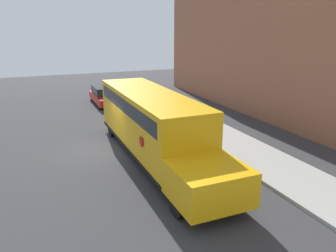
% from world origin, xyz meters
% --- Properties ---
extents(ground_plane, '(60.00, 60.00, 0.00)m').
position_xyz_m(ground_plane, '(0.00, 0.00, 0.00)').
color(ground_plane, '#333335').
extents(sidewalk_strip, '(44.00, 3.00, 0.15)m').
position_xyz_m(sidewalk_strip, '(0.00, 6.50, 0.07)').
color(sidewalk_strip, '#9E9E99').
rests_on(sidewalk_strip, ground).
extents(building_backdrop, '(32.00, 4.00, 10.81)m').
position_xyz_m(building_backdrop, '(0.00, 13.00, 5.40)').
color(building_backdrop, '#935B42').
rests_on(building_backdrop, ground).
extents(school_bus, '(11.77, 2.57, 3.14)m').
position_xyz_m(school_bus, '(1.92, 1.92, 1.79)').
color(school_bus, '#EAA80F').
rests_on(school_bus, ground).
extents(parked_car, '(4.74, 1.85, 1.42)m').
position_xyz_m(parked_car, '(-10.63, 2.35, 0.71)').
color(parked_car, red).
rests_on(parked_car, ground).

